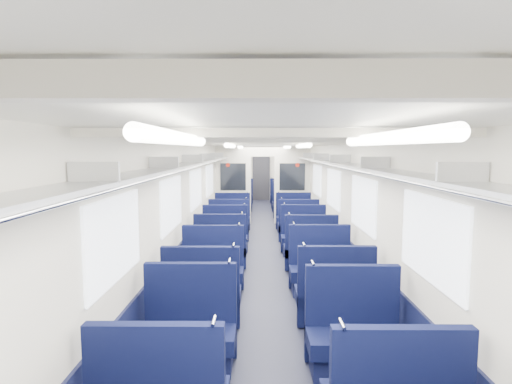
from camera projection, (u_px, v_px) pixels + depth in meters
floor at (264, 250)px, 8.85m from camera, size 2.80×18.00×0.01m
ceiling at (264, 143)px, 8.61m from camera, size 2.80×18.00×0.01m
wall_left at (200, 197)px, 8.74m from camera, size 0.02×18.00×2.35m
dado_left at (201, 235)px, 8.83m from camera, size 0.03×17.90×0.70m
wall_right at (329, 197)px, 8.72m from camera, size 0.02×18.00×2.35m
dado_right at (328, 235)px, 8.81m from camera, size 0.03×17.90×0.70m
wall_far at (261, 173)px, 17.68m from camera, size 2.80×0.02×2.35m
luggage_rack_left at (208, 160)px, 8.66m from camera, size 0.36×17.40×0.18m
luggage_rack_right at (321, 160)px, 8.64m from camera, size 0.36×17.40×0.18m
windows at (265, 188)px, 8.25m from camera, size 2.78×15.60×0.75m
ceiling_fittings at (265, 145)px, 8.36m from camera, size 2.70×16.06×0.11m
end_door at (261, 177)px, 17.64m from camera, size 0.75×0.06×2.00m
bulkhead at (263, 182)px, 12.02m from camera, size 2.80×0.10×2.35m
seat_6 at (189, 334)px, 4.11m from camera, size 0.95×0.53×1.07m
seat_7 at (354, 338)px, 4.03m from camera, size 0.95×0.53×1.07m
seat_8 at (202, 299)px, 5.08m from camera, size 0.95×0.53×1.07m
seat_9 at (334, 298)px, 5.11m from camera, size 0.95×0.53×1.07m
seat_10 at (213, 272)px, 6.19m from camera, size 0.95×0.53×1.07m
seat_11 at (320, 271)px, 6.23m from camera, size 0.95×0.53×1.07m
seat_12 at (221, 250)px, 7.53m from camera, size 0.95×0.53×1.07m
seat_13 at (310, 252)px, 7.44m from camera, size 0.95×0.53×1.07m
seat_14 at (225, 239)px, 8.48m from camera, size 0.95×0.53×1.07m
seat_15 at (304, 239)px, 8.52m from camera, size 0.95×0.53×1.07m
seat_16 at (229, 228)px, 9.74m from camera, size 0.95×0.53×1.07m
seat_17 at (298, 228)px, 9.71m from camera, size 0.95×0.53×1.07m
seat_18 at (232, 219)px, 10.89m from camera, size 0.95×0.53×1.07m
seat_19 at (294, 219)px, 10.95m from camera, size 0.95×0.53×1.07m
seat_20 at (236, 209)px, 12.82m from camera, size 0.95×0.53×1.07m
seat_21 at (288, 208)px, 13.03m from camera, size 0.95×0.53×1.07m
seat_22 at (238, 204)px, 14.06m from camera, size 0.95×0.53×1.07m
seat_23 at (286, 204)px, 14.07m from camera, size 0.95×0.53×1.07m
seat_24 at (240, 200)px, 15.23m from camera, size 0.95×0.53×1.07m
seat_25 at (284, 200)px, 15.14m from camera, size 0.95×0.53×1.07m
seat_26 at (241, 196)px, 16.25m from camera, size 0.95×0.53×1.07m
seat_27 at (282, 196)px, 16.31m from camera, size 0.95×0.53×1.07m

